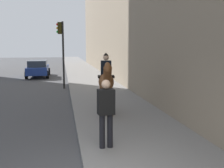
{
  "coord_description": "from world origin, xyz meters",
  "views": [
    {
      "loc": [
        -4.32,
        0.39,
        2.61
      ],
      "look_at": [
        4.0,
        -1.19,
        1.4
      ],
      "focal_mm": 42.32,
      "sensor_mm": 36.0,
      "label": 1
    }
  ],
  "objects_px": {
    "pedestrian_greeting": "(106,109)",
    "traffic_light_near_curb": "(62,44)",
    "car_near_lane": "(38,68)",
    "mounted_horse_near": "(106,81)"
  },
  "relations": [
    {
      "from": "mounted_horse_near",
      "to": "car_near_lane",
      "type": "distance_m",
      "value": 14.33
    },
    {
      "from": "mounted_horse_near",
      "to": "pedestrian_greeting",
      "type": "relative_size",
      "value": 1.33
    },
    {
      "from": "pedestrian_greeting",
      "to": "car_near_lane",
      "type": "height_order",
      "value": "pedestrian_greeting"
    },
    {
      "from": "car_near_lane",
      "to": "pedestrian_greeting",
      "type": "bearing_deg",
      "value": -170.47
    },
    {
      "from": "pedestrian_greeting",
      "to": "car_near_lane",
      "type": "distance_m",
      "value": 17.35
    },
    {
      "from": "pedestrian_greeting",
      "to": "traffic_light_near_curb",
      "type": "relative_size",
      "value": 0.41
    },
    {
      "from": "mounted_horse_near",
      "to": "traffic_light_near_curb",
      "type": "bearing_deg",
      "value": -161.43
    },
    {
      "from": "pedestrian_greeting",
      "to": "car_near_lane",
      "type": "relative_size",
      "value": 0.38
    },
    {
      "from": "pedestrian_greeting",
      "to": "traffic_light_near_curb",
      "type": "xyz_separation_m",
      "value": [
        10.31,
        1.02,
        1.64
      ]
    },
    {
      "from": "car_near_lane",
      "to": "traffic_light_near_curb",
      "type": "xyz_separation_m",
      "value": [
        -6.77,
        -2.03,
        1.97
      ]
    }
  ]
}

